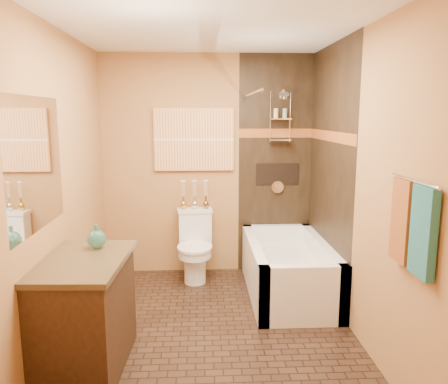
{
  "coord_description": "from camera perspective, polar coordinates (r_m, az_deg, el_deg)",
  "views": [
    {
      "loc": [
        -0.08,
        -3.48,
        1.83
      ],
      "look_at": [
        0.12,
        0.4,
        1.14
      ],
      "focal_mm": 35.0,
      "sensor_mm": 36.0,
      "label": 1
    }
  ],
  "objects": [
    {
      "name": "floor",
      "position": [
        3.93,
        -1.58,
        -17.62
      ],
      "size": [
        3.0,
        3.0,
        0.0
      ],
      "primitive_type": "plane",
      "color": "black",
      "rests_on": "ground"
    },
    {
      "name": "wall_left",
      "position": [
        3.7,
        -20.58,
        0.47
      ],
      "size": [
        0.02,
        3.0,
        2.5
      ],
      "primitive_type": "cube",
      "color": "#AC7742",
      "rests_on": "floor"
    },
    {
      "name": "wall_right",
      "position": [
        3.75,
        16.97,
        0.79
      ],
      "size": [
        0.02,
        3.0,
        2.5
      ],
      "primitive_type": "cube",
      "color": "#AC7742",
      "rests_on": "floor"
    },
    {
      "name": "wall_back",
      "position": [
        5.02,
        -2.07,
        3.46
      ],
      "size": [
        2.4,
        0.02,
        2.5
      ],
      "primitive_type": "cube",
      "color": "#AC7742",
      "rests_on": "floor"
    },
    {
      "name": "wall_front",
      "position": [
        2.06,
        -0.72,
        -6.13
      ],
      "size": [
        2.4,
        0.02,
        2.5
      ],
      "primitive_type": "cube",
      "color": "#AC7742",
      "rests_on": "floor"
    },
    {
      "name": "ceiling",
      "position": [
        3.55,
        -1.79,
        21.01
      ],
      "size": [
        3.0,
        3.0,
        0.0
      ],
      "primitive_type": "plane",
      "color": "silver",
      "rests_on": "wall_back"
    },
    {
      "name": "alcove_tile_back",
      "position": [
        5.07,
        6.73,
        3.47
      ],
      "size": [
        0.85,
        0.01,
        2.5
      ],
      "primitive_type": "cube",
      "color": "black",
      "rests_on": "wall_back"
    },
    {
      "name": "alcove_tile_right",
      "position": [
        4.45,
        13.57,
        2.35
      ],
      "size": [
        0.01,
        1.5,
        2.5
      ],
      "primitive_type": "cube",
      "color": "black",
      "rests_on": "wall_right"
    },
    {
      "name": "mosaic_band_back",
      "position": [
        5.04,
        6.84,
        7.64
      ],
      "size": [
        0.85,
        0.01,
        0.1
      ],
      "primitive_type": "cube",
      "color": "maroon",
      "rests_on": "alcove_tile_back"
    },
    {
      "name": "mosaic_band_right",
      "position": [
        4.42,
        13.65,
        7.11
      ],
      "size": [
        0.01,
        1.5,
        0.1
      ],
      "primitive_type": "cube",
      "color": "maroon",
      "rests_on": "alcove_tile_right"
    },
    {
      "name": "alcove_niche",
      "position": [
        5.09,
        7.0,
        2.34
      ],
      "size": [
        0.5,
        0.01,
        0.25
      ],
      "primitive_type": "cube",
      "color": "black",
      "rests_on": "alcove_tile_back"
    },
    {
      "name": "shower_fixtures",
      "position": [
        4.94,
        7.33,
        8.12
      ],
      "size": [
        0.24,
        0.33,
        1.16
      ],
      "color": "silver",
      "rests_on": "floor"
    },
    {
      "name": "curtain_rod",
      "position": [
        4.26,
        3.55,
        12.65
      ],
      "size": [
        0.03,
        1.55,
        0.03
      ],
      "primitive_type": "cylinder",
      "rotation": [
        1.57,
        0.0,
        0.0
      ],
      "color": "silver",
      "rests_on": "wall_back"
    },
    {
      "name": "towel_bar",
      "position": [
        2.75,
        23.58,
        1.36
      ],
      "size": [
        0.02,
        0.55,
        0.02
      ],
      "primitive_type": "cylinder",
      "rotation": [
        1.57,
        0.0,
        0.0
      ],
      "color": "silver",
      "rests_on": "wall_right"
    },
    {
      "name": "towel_teal",
      "position": [
        2.69,
        24.59,
        -4.76
      ],
      "size": [
        0.05,
        0.22,
        0.52
      ],
      "primitive_type": "cube",
      "color": "#205D6A",
      "rests_on": "towel_bar"
    },
    {
      "name": "towel_rust",
      "position": [
        2.92,
        22.26,
        -3.5
      ],
      "size": [
        0.05,
        0.22,
        0.52
      ],
      "primitive_type": "cube",
      "color": "brown",
      "rests_on": "towel_bar"
    },
    {
      "name": "sunset_painting",
      "position": [
        4.96,
        -3.94,
        6.85
      ],
      "size": [
        0.9,
        0.04,
        0.7
      ],
      "primitive_type": "cube",
      "color": "orange",
      "rests_on": "wall_back"
    },
    {
      "name": "vanity_mirror",
      "position": [
        3.2,
        -23.33,
        3.39
      ],
      "size": [
        0.01,
        1.0,
        0.9
      ],
      "primitive_type": "cube",
      "color": "white",
      "rests_on": "wall_left"
    },
    {
      "name": "bathtub",
      "position": [
        4.61,
        8.33,
        -10.43
      ],
      "size": [
        0.8,
        1.5,
        0.55
      ],
      "color": "white",
      "rests_on": "floor"
    },
    {
      "name": "toilet",
      "position": [
        4.91,
        -3.82,
        -6.97
      ],
      "size": [
        0.41,
        0.59,
        0.77
      ],
      "rotation": [
        0.0,
        0.0,
        0.1
      ],
      "color": "white",
      "rests_on": "floor"
    },
    {
      "name": "vanity",
      "position": [
        3.4,
        -17.71,
        -14.91
      ],
      "size": [
        0.62,
        0.96,
        0.83
      ],
      "rotation": [
        0.0,
        0.0,
        -0.05
      ],
      "color": "black",
      "rests_on": "floor"
    },
    {
      "name": "teal_bottle",
      "position": [
        3.44,
        -16.33,
        -5.62
      ],
      "size": [
        0.16,
        0.16,
        0.22
      ],
      "primitive_type": null,
      "rotation": [
        0.0,
        0.0,
        0.16
      ],
      "color": "#277767",
      "rests_on": "vanity"
    },
    {
      "name": "bud_vases",
      "position": [
        4.95,
        -3.87,
        -0.23
      ],
      "size": [
        0.32,
        0.07,
        0.32
      ],
      "color": "gold",
      "rests_on": "toilet"
    }
  ]
}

